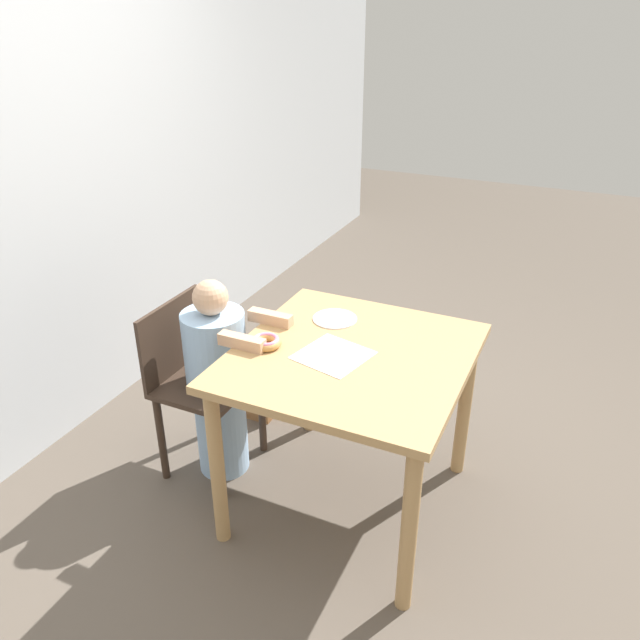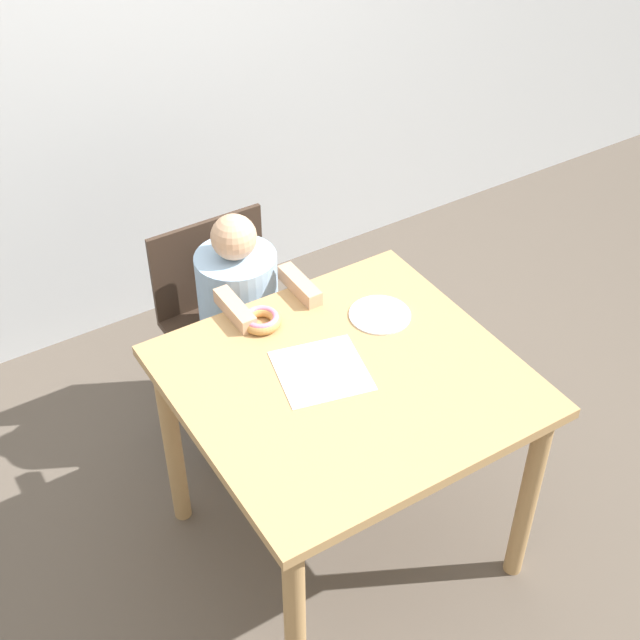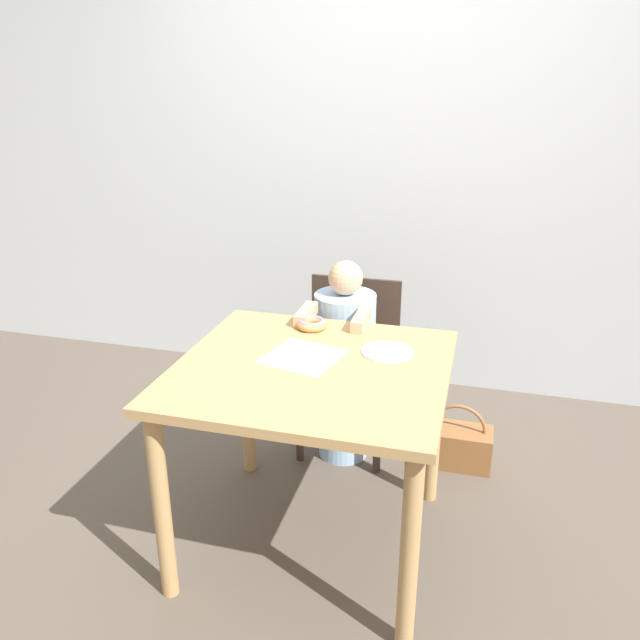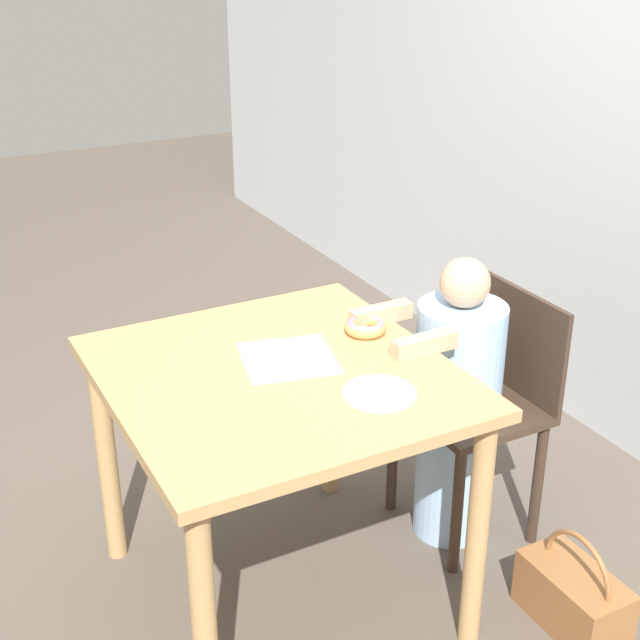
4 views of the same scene
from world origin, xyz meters
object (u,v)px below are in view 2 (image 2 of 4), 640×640
object	(u,v)px
chair	(228,323)
donut	(261,320)
handbag	(355,353)
child_figure	(242,336)

from	to	relation	value
chair	donut	world-z (taller)	chair
handbag	donut	bearing A→B (deg)	-149.36
child_figure	donut	size ratio (longest dim) A/B	7.83
donut	child_figure	bearing A→B (deg)	76.77
child_figure	handbag	xyz separation A→B (m)	(0.54, 0.06, -0.38)
chair	donut	distance (m)	0.53
chair	handbag	world-z (taller)	chair
chair	child_figure	bearing A→B (deg)	-90.00
child_figure	donut	bearing A→B (deg)	-103.23
chair	donut	bearing A→B (deg)	-99.83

